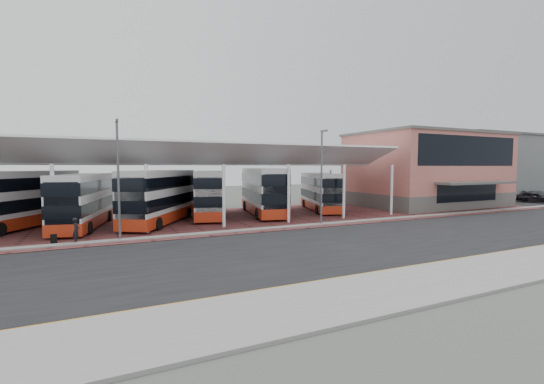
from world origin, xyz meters
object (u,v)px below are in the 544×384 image
object	(u,v)px
terminal	(426,169)
bus_1	(84,201)
bus_5	(320,192)
bus_0	(21,200)
bus_3	(209,194)
bus_2	(160,197)
pedestrian	(76,230)
bus_4	(263,191)
carpark_car_b	(540,195)
carpark_car_a	(535,197)

from	to	relation	value
terminal	bus_1	bearing A→B (deg)	-178.82
bus_5	bus_1	bearing A→B (deg)	-157.80
terminal	bus_0	bearing A→B (deg)	178.59
bus_0	bus_3	distance (m)	15.54
terminal	bus_0	world-z (taller)	terminal
bus_2	pedestrian	xyz separation A→B (m)	(-6.24, -6.40, -1.47)
bus_2	bus_5	distance (m)	17.83
bus_3	bus_5	world-z (taller)	bus_3
terminal	bus_4	bearing A→B (deg)	178.43
bus_1	carpark_car_b	xyz separation A→B (m)	(61.39, -0.93, -1.50)
pedestrian	carpark_car_a	world-z (taller)	pedestrian
bus_1	carpark_car_a	size ratio (longest dim) A/B	2.52
pedestrian	bus_5	bearing A→B (deg)	-60.86
bus_2	bus_0	bearing A→B (deg)	-160.37
bus_0	carpark_car_b	bearing A→B (deg)	28.87
bus_1	bus_2	world-z (taller)	bus_2
bus_3	pedestrian	size ratio (longest dim) A/B	6.75
bus_3	bus_5	distance (m)	12.72
bus_3	carpark_car_a	world-z (taller)	bus_3
carpark_car_b	pedestrian	bearing A→B (deg)	137.46
bus_1	carpark_car_b	distance (m)	61.42
bus_1	bus_4	world-z (taller)	bus_4
bus_2	carpark_car_a	size ratio (longest dim) A/B	2.55
bus_0	bus_5	world-z (taller)	bus_0
bus_0	bus_1	size ratio (longest dim) A/B	1.00
pedestrian	carpark_car_b	xyz separation A→B (m)	(61.65, 5.67, -0.17)
bus_0	bus_4	world-z (taller)	bus_4
bus_1	bus_0	bearing A→B (deg)	170.00
bus_2	pedestrian	size ratio (longest dim) A/B	6.60
carpark_car_a	carpark_car_b	world-z (taller)	carpark_car_a
pedestrian	carpark_car_b	distance (m)	61.91
bus_4	pedestrian	bearing A→B (deg)	-142.32
bus_4	carpark_car_a	bearing A→B (deg)	4.50
terminal	pedestrian	distance (m)	40.46
bus_0	pedestrian	xyz separation A→B (m)	(4.27, -8.50, -1.46)
bus_3	pedestrian	distance (m)	14.37
bus_2	bus_3	world-z (taller)	bus_2
bus_2	bus_3	bearing A→B (deg)	56.50
bus_1	bus_3	world-z (taller)	bus_3
terminal	carpark_car_a	size ratio (longest dim) A/B	4.28
bus_0	bus_3	bearing A→B (deg)	32.48
bus_5	carpark_car_b	bearing A→B (deg)	14.32
bus_0	bus_3	world-z (taller)	bus_0
bus_0	bus_4	size ratio (longest dim) A/B	0.92
bus_1	carpark_car_a	world-z (taller)	bus_1
bus_0	bus_2	bearing A→B (deg)	20.05
bus_3	bus_5	xyz separation A→B (m)	(12.70, -0.56, -0.15)
bus_0	pedestrian	size ratio (longest dim) A/B	6.55
bus_4	pedestrian	xyz separation A→B (m)	(-16.77, -8.04, -1.54)
bus_2	bus_5	world-z (taller)	bus_2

